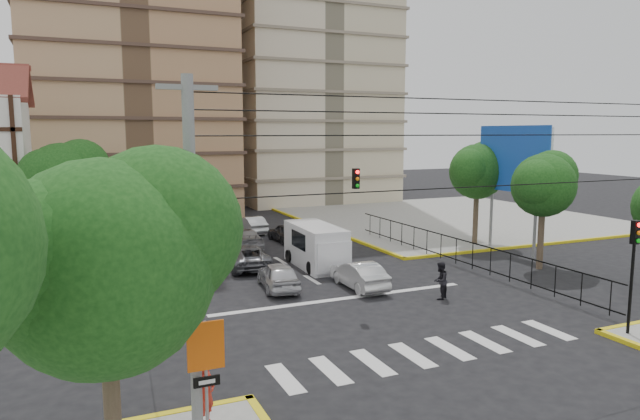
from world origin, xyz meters
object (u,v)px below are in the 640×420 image
district_sign (206,358)px  car_silver_front_left (278,275)px  traffic_light_se (633,258)px  car_white_front_right (359,275)px  van_left_lane (198,224)px  traffic_light_nw (152,224)px  pedestrian_sw_corner (206,393)px  pedestrian_crosswalk (440,281)px  van_right_lane (317,247)px

district_sign → car_silver_front_left: bearing=63.7°
traffic_light_se → car_white_front_right: traffic_light_se is taller
van_left_lane → district_sign: bearing=-99.3°
traffic_light_se → van_left_lane: traffic_light_se is taller
traffic_light_nw → district_sign: 17.08m
traffic_light_se → pedestrian_sw_corner: bearing=-178.7°
van_left_lane → pedestrian_crosswalk: (7.26, -20.18, -0.19)m
district_sign → van_left_lane: bearing=78.8°
traffic_light_se → van_right_lane: bearing=112.7°
district_sign → car_white_front_right: district_sign is taller
car_silver_front_left → pedestrian_sw_corner: bearing=70.2°
traffic_light_nw → van_right_lane: 9.41m
car_silver_front_left → pedestrian_sw_corner: (-6.37, -12.22, 0.35)m
district_sign → van_left_lane: district_sign is taller
van_right_lane → car_white_front_right: size_ratio=1.32×
pedestrian_crosswalk → district_sign: bearing=-3.1°
pedestrian_crosswalk → car_white_front_right: bearing=-87.8°
district_sign → pedestrian_sw_corner: bearing=79.8°
car_silver_front_left → district_sign: bearing=71.5°
district_sign → car_white_front_right: size_ratio=0.77×
van_left_lane → pedestrian_sw_corner: bearing=-99.3°
traffic_light_nw → van_right_lane: size_ratio=0.80×
van_left_lane → car_white_front_right: bearing=-72.7°
district_sign → pedestrian_crosswalk: 15.62m
car_white_front_right → pedestrian_crosswalk: size_ratio=2.33×
traffic_light_se → pedestrian_sw_corner: size_ratio=2.45×
car_white_front_right → pedestrian_crosswalk: pedestrian_crosswalk is taller
traffic_light_se → car_white_front_right: (-6.24, 10.38, -2.43)m
van_left_lane → pedestrian_sw_corner: van_left_lane is taller
van_right_lane → pedestrian_sw_corner: van_right_lane is taller
district_sign → van_right_lane: district_sign is taller
traffic_light_se → traffic_light_nw: size_ratio=1.00×
car_white_front_right → car_silver_front_left: bearing=-20.5°
traffic_light_se → van_right_lane: size_ratio=0.80×
van_right_lane → van_left_lane: bearing=112.6°
van_right_lane → pedestrian_sw_corner: size_ratio=3.05×
van_left_lane → pedestrian_sw_corner: (-5.52, -27.69, -0.03)m
pedestrian_sw_corner → van_right_lane: bearing=13.5°
car_silver_front_left → car_white_front_right: (3.80, -1.46, -0.01)m
pedestrian_sw_corner → traffic_light_nw: bearing=43.2°
van_right_lane → pedestrian_crosswalk: size_ratio=3.07×
traffic_light_se → van_right_lane: (-6.40, 15.31, -1.93)m
car_silver_front_left → traffic_light_nw: bearing=-26.3°
traffic_light_nw → district_sign: (-1.00, -17.04, -0.66)m
pedestrian_sw_corner → pedestrian_crosswalk: bearing=-13.5°
traffic_light_se → pedestrian_sw_corner: traffic_light_se is taller
van_left_lane → pedestrian_crosswalk: size_ratio=2.80×
traffic_light_se → pedestrian_sw_corner: 16.54m
car_silver_front_left → van_right_lane: bearing=-128.6°
car_silver_front_left → pedestrian_crosswalk: bearing=151.4°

